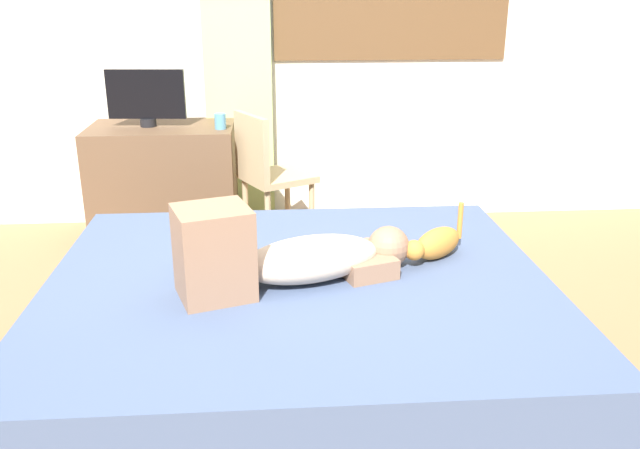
% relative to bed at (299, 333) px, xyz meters
% --- Properties ---
extents(ground_plane, '(16.00, 16.00, 0.00)m').
position_rel_bed_xyz_m(ground_plane, '(0.03, -0.19, -0.24)').
color(ground_plane, olive).
extents(back_wall_with_window, '(6.40, 0.14, 2.90)m').
position_rel_bed_xyz_m(back_wall_with_window, '(0.05, 2.20, 1.22)').
color(back_wall_with_window, silver).
rests_on(back_wall_with_window, ground).
extents(bed, '(2.03, 1.77, 0.48)m').
position_rel_bed_xyz_m(bed, '(0.00, 0.00, 0.00)').
color(bed, '#38383D').
rests_on(bed, ground).
extents(person_lying, '(0.93, 0.51, 0.34)m').
position_rel_bed_xyz_m(person_lying, '(-0.04, -0.04, 0.36)').
color(person_lying, '#CCB299').
rests_on(person_lying, bed).
extents(cat, '(0.30, 0.26, 0.21)m').
position_rel_bed_xyz_m(cat, '(0.58, 0.16, 0.31)').
color(cat, '#C67A2D').
rests_on(cat, bed).
extents(desk, '(0.90, 0.56, 0.74)m').
position_rel_bed_xyz_m(desk, '(-0.78, 1.80, 0.13)').
color(desk, brown).
rests_on(desk, ground).
extents(tv_monitor, '(0.48, 0.10, 0.35)m').
position_rel_bed_xyz_m(tv_monitor, '(-0.85, 1.80, 0.68)').
color(tv_monitor, black).
rests_on(tv_monitor, desk).
extents(cup, '(0.07, 0.07, 0.09)m').
position_rel_bed_xyz_m(cup, '(-0.40, 1.68, 0.55)').
color(cup, teal).
rests_on(cup, desk).
extents(chair_by_desk, '(0.51, 0.51, 0.86)m').
position_rel_bed_xyz_m(chair_by_desk, '(-0.12, 1.53, 0.27)').
color(chair_by_desk, tan).
rests_on(chair_by_desk, ground).
extents(curtain_left, '(0.44, 0.06, 2.48)m').
position_rel_bed_xyz_m(curtain_left, '(-0.30, 2.08, 1.00)').
color(curtain_left, '#ADCC75').
rests_on(curtain_left, ground).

